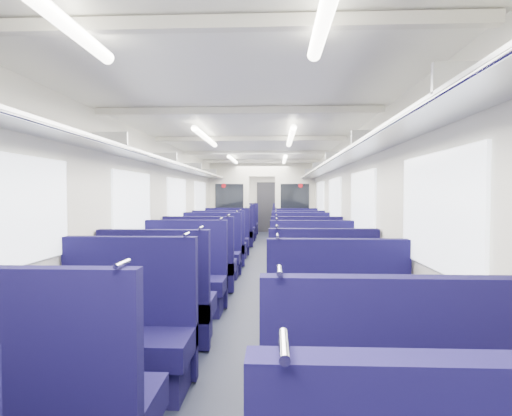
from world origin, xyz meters
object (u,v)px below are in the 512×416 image
object	(u,v)px
seat_15	(301,256)
seat_18	(227,241)
seat_16	(220,248)
seat_23	(290,230)
seat_12	(200,267)
seat_26	(243,225)
seat_9	(321,305)
seat_11	(313,285)
seat_14	(211,257)
seat_17	(298,249)
seat_24	(241,227)
seat_8	(158,308)
seat_27	(288,225)
seat_19	(295,242)
seat_6	(124,342)
seat_22	(238,230)
seat_13	(306,267)
bulkhead	(262,205)
seat_10	(184,283)
seat_25	(289,227)
seat_21	(292,234)
end_door	(266,207)
seat_7	(340,350)

from	to	relation	value
seat_15	seat_18	world-z (taller)	same
seat_16	seat_23	xyz separation A→B (m)	(1.66, 4.49, 0.00)
seat_12	seat_26	world-z (taller)	same
seat_18	seat_12	bearing A→B (deg)	-90.00
seat_9	seat_16	bearing A→B (deg)	110.27
seat_11	seat_14	distance (m)	2.84
seat_12	seat_17	size ratio (longest dim) A/B	1.00
seat_18	seat_24	bearing A→B (deg)	90.00
seat_8	seat_27	bearing A→B (deg)	81.62
seat_16	seat_19	distance (m)	2.01
seat_11	seat_17	xyz separation A→B (m)	(0.00, 3.53, 0.00)
seat_6	seat_15	size ratio (longest dim) A/B	1.00
seat_9	seat_27	distance (m)	11.07
seat_22	seat_27	bearing A→B (deg)	51.70
seat_8	seat_11	size ratio (longest dim) A/B	1.00
seat_13	seat_26	world-z (taller)	same
seat_8	seat_14	xyz separation A→B (m)	(0.00, 3.49, 0.00)
seat_18	bulkhead	bearing A→B (deg)	53.49
seat_10	seat_23	size ratio (longest dim) A/B	1.00
seat_9	seat_25	world-z (taller)	same
seat_13	seat_21	bearing A→B (deg)	90.00
seat_8	seat_13	xyz separation A→B (m)	(1.66, 2.43, 0.00)
seat_25	seat_10	bearing A→B (deg)	-100.32
bulkhead	seat_8	distance (m)	7.18
seat_18	seat_25	distance (m)	4.65
seat_19	seat_24	bearing A→B (deg)	110.64
seat_16	seat_17	size ratio (longest dim) A/B	1.00
seat_15	seat_22	size ratio (longest dim) A/B	1.00
end_door	seat_22	bearing A→B (deg)	-103.14
seat_11	bulkhead	bearing A→B (deg)	98.01
seat_16	seat_26	bearing A→B (deg)	90.00
seat_11	seat_19	bearing A→B (deg)	90.00
seat_14	seat_17	bearing A→B (deg)	36.44
seat_12	seat_16	distance (m)	2.31
seat_22	seat_26	xyz separation A→B (m)	(0.00, 2.13, 0.00)
seat_14	seat_23	world-z (taller)	same
seat_18	seat_23	distance (m)	3.62
seat_17	seat_9	bearing A→B (deg)	-90.00
seat_16	seat_26	size ratio (longest dim) A/B	1.00
seat_6	seat_22	world-z (taller)	same
seat_11	seat_7	bearing A→B (deg)	-90.00
seat_7	seat_15	bearing A→B (deg)	90.00
seat_12	seat_21	bearing A→B (deg)	72.96
seat_6	seat_15	distance (m)	4.84
seat_9	seat_18	bearing A→B (deg)	106.05
seat_7	seat_25	xyz separation A→B (m)	(0.00, 11.37, 0.00)
seat_23	seat_26	world-z (taller)	same
seat_15	seat_17	distance (m)	1.13
end_door	seat_8	world-z (taller)	end_door
seat_14	seat_24	size ratio (longest dim) A/B	1.00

